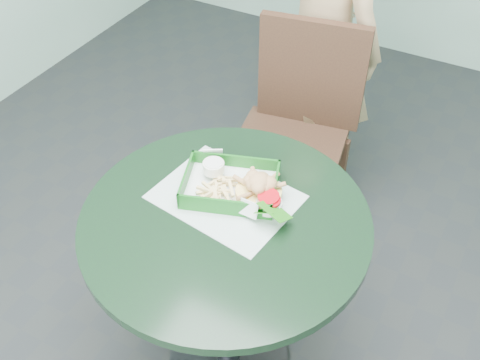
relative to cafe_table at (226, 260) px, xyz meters
The scene contains 10 objects.
floor 0.58m from the cafe_table, ahead, with size 4.00×5.00×0.02m, color #303335.
cafe_table is the anchor object (origin of this frame).
dining_chair 0.81m from the cafe_table, 98.28° to the left, with size 0.43×0.43×0.93m.
diner_person 1.09m from the cafe_table, 97.80° to the left, with size 0.55×0.36×1.51m, color tan.
placemat 0.19m from the cafe_table, 118.45° to the left, with size 0.39×0.29×0.00m, color #A8BBB8.
food_basket 0.21m from the cafe_table, 111.05° to the left, with size 0.27×0.20×0.05m.
crab_sandwich 0.24m from the cafe_table, 60.26° to the left, with size 0.13×0.13×0.08m.
fries_pile 0.23m from the cafe_table, 127.57° to the left, with size 0.10×0.11×0.04m, color #EECD82, non-canonical shape.
sauce_ramekin 0.28m from the cafe_table, 123.99° to the left, with size 0.06×0.06×0.04m.
garnish_cup 0.23m from the cafe_table, 15.95° to the left, with size 0.11×0.11×0.04m.
Camera 1 is at (0.55, -0.93, 1.92)m, focal length 42.00 mm.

